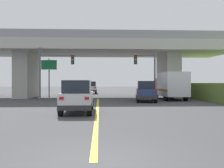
{
  "coord_description": "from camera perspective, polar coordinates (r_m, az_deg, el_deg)",
  "views": [
    {
      "loc": [
        0.15,
        -6.13,
        1.91
      ],
      "look_at": [
        1.2,
        15.52,
        1.75
      ],
      "focal_mm": 41.56,
      "sensor_mm": 36.0,
      "label": 1
    }
  ],
  "objects": [
    {
      "name": "overpass_bridge",
      "position": [
        32.67,
        -3.04,
        6.46
      ],
      "size": [
        32.3,
        9.46,
        7.56
      ],
      "color": "#B7B5AD",
      "rests_on": "ground"
    },
    {
      "name": "box_truck",
      "position": [
        28.91,
        12.79,
        -0.29
      ],
      "size": [
        2.33,
        6.59,
        2.94
      ],
      "color": "red",
      "rests_on": "ground"
    },
    {
      "name": "traffic_signal_farside",
      "position": [
        28.26,
        -13.1,
        3.68
      ],
      "size": [
        3.7,
        0.36,
        5.59
      ],
      "color": "#56595E",
      "rests_on": "ground"
    },
    {
      "name": "lane_divider_stripe",
      "position": [
        18.09,
        -3.24,
        -5.63
      ],
      "size": [
        0.2,
        23.72,
        0.01
      ],
      "primitive_type": "cube",
      "color": "yellow",
      "rests_on": "ground"
    },
    {
      "name": "sedan_oncoming",
      "position": [
        43.24,
        -4.66,
        -0.78
      ],
      "size": [
        1.93,
        4.5,
        2.02
      ],
      "color": "silver",
      "rests_on": "ground"
    },
    {
      "name": "traffic_signal_nearside",
      "position": [
        28.42,
        7.91,
        3.5
      ],
      "size": [
        2.36,
        0.36,
        5.49
      ],
      "color": "#56595E",
      "rests_on": "ground"
    },
    {
      "name": "ground",
      "position": [
        32.54,
        -3.03,
        -2.95
      ],
      "size": [
        160.0,
        160.0,
        0.0
      ],
      "primitive_type": "plane",
      "color": "#424244"
    },
    {
      "name": "suv_lead",
      "position": [
        16.41,
        -7.57,
        -2.72
      ],
      "size": [
        1.88,
        4.69,
        2.02
      ],
      "color": "silver",
      "rests_on": "ground"
    },
    {
      "name": "suv_crossing",
      "position": [
        25.6,
        7.45,
        -1.6
      ],
      "size": [
        2.39,
        4.73,
        2.02
      ],
      "rotation": [
        0.0,
        0.0,
        -0.12
      ],
      "color": "navy",
      "rests_on": "ground"
    },
    {
      "name": "highway_sign",
      "position": [
        29.97,
        -13.69,
        3.24
      ],
      "size": [
        1.77,
        0.17,
        4.56
      ],
      "color": "slate",
      "rests_on": "ground"
    }
  ]
}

